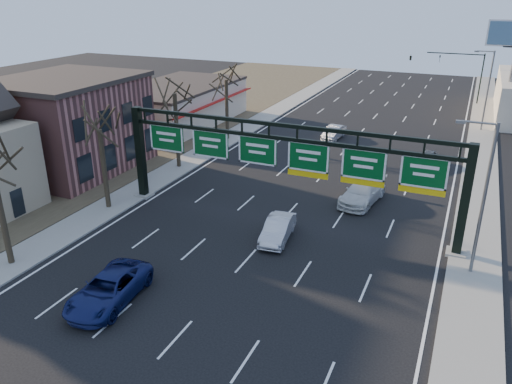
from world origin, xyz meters
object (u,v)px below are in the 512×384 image
at_px(car_blue_suv, 109,289).
at_px(car_silver_sedan, 278,229).
at_px(sign_gantry, 285,160).
at_px(car_white_wagon, 363,192).

bearing_deg(car_blue_suv, car_silver_sedan, 55.76).
distance_m(sign_gantry, car_silver_sedan, 4.72).
distance_m(car_blue_suv, car_white_wagon, 20.76).
bearing_deg(sign_gantry, car_blue_suv, -111.35).
xyz_separation_m(sign_gantry, car_blue_suv, (-4.99, -12.75, -3.85)).
relative_size(sign_gantry, car_silver_sedan, 5.56).
xyz_separation_m(car_blue_suv, car_silver_sedan, (5.57, 10.17, -0.05)).
bearing_deg(car_white_wagon, sign_gantry, -118.66).
distance_m(car_blue_suv, car_silver_sedan, 11.60).
relative_size(car_blue_suv, car_silver_sedan, 1.26).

